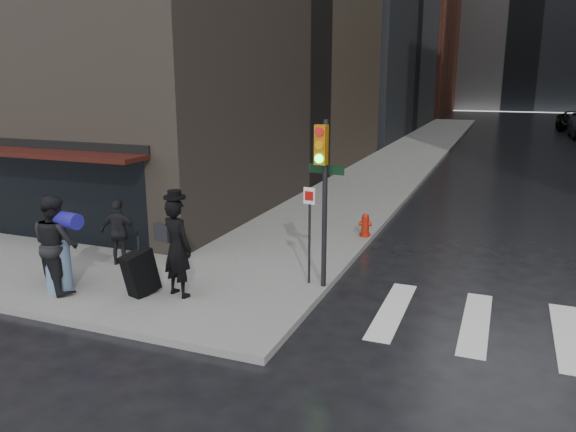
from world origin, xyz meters
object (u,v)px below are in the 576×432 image
Objects in this scene: man_jeans at (56,244)px; traffic_light at (322,182)px; fire_hydrant at (365,226)px; man_overcoat at (169,251)px; parked_car_6 at (575,121)px; man_greycoat at (120,232)px.

traffic_light is at bearing -135.55° from man_jeans.
man_jeans is at bearing -127.97° from fire_hydrant.
fire_hydrant is at bearing -107.15° from man_jeans.
traffic_light is at bearing -89.25° from fire_hydrant.
man_overcoat is 46.77m from parked_car_6.
man_overcoat is 6.42m from fire_hydrant.
man_greycoat is at bearing -72.82° from man_jeans.
traffic_light reaches higher than parked_car_6.
fire_hydrant is (4.90, 4.55, -0.50)m from man_greycoat.
man_overcoat is at bearing -140.69° from traffic_light.
traffic_light is (2.74, 1.58, 1.36)m from man_overcoat.
man_jeans reaches higher than parked_car_6.
man_jeans is 48.01m from parked_car_6.
man_overcoat reaches higher than man_greycoat.
fire_hydrant is at bearing -97.59° from man_overcoat.
man_greycoat is 2.40× the size of fire_hydrant.
man_jeans is 0.36× the size of parked_car_6.
traffic_light reaches higher than fire_hydrant.
man_greycoat reaches higher than parked_car_6.
traffic_light reaches higher than man_overcoat.
man_overcoat is at bearing -104.08° from parked_car_6.
parked_car_6 is at bearing 77.54° from fire_hydrant.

